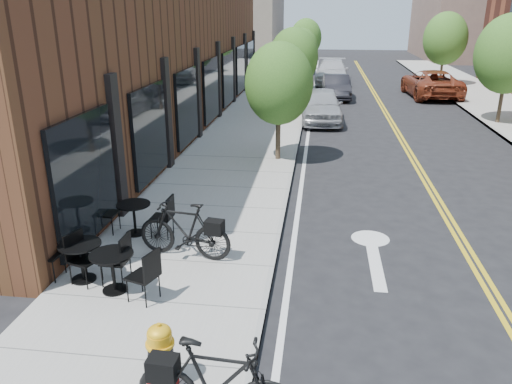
{
  "coord_description": "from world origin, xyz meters",
  "views": [
    {
      "loc": [
        0.76,
        -7.12,
        4.84
      ],
      "look_at": [
        -0.59,
        3.27,
        1.0
      ],
      "focal_mm": 35.0,
      "sensor_mm": 36.0,
      "label": 1
    }
  ],
  "objects_px": {
    "bistro_set_a": "(113,267)",
    "parked_car_b": "(336,87)",
    "parked_car_c": "(332,72)",
    "parked_car_far": "(431,83)",
    "bistro_set_c": "(134,214)",
    "bistro_set_b": "(81,256)",
    "parked_car_a": "(322,105)",
    "bicycle_left": "(184,230)",
    "fire_hydrant": "(161,357)"
  },
  "relations": [
    {
      "from": "parked_car_c",
      "to": "bistro_set_b",
      "type": "bearing_deg",
      "value": -98.8
    },
    {
      "from": "bistro_set_a",
      "to": "parked_car_a",
      "type": "xyz_separation_m",
      "value": [
        3.54,
        15.34,
        0.16
      ]
    },
    {
      "from": "bicycle_left",
      "to": "parked_car_a",
      "type": "distance_m",
      "value": 14.15
    },
    {
      "from": "bistro_set_a",
      "to": "parked_car_far",
      "type": "relative_size",
      "value": 0.32
    },
    {
      "from": "bistro_set_b",
      "to": "parked_car_c",
      "type": "relative_size",
      "value": 0.33
    },
    {
      "from": "parked_car_b",
      "to": "parked_car_c",
      "type": "relative_size",
      "value": 0.74
    },
    {
      "from": "fire_hydrant",
      "to": "parked_car_c",
      "type": "distance_m",
      "value": 30.53
    },
    {
      "from": "parked_car_a",
      "to": "bistro_set_b",
      "type": "bearing_deg",
      "value": -107.91
    },
    {
      "from": "bistro_set_b",
      "to": "parked_car_a",
      "type": "xyz_separation_m",
      "value": [
        4.26,
        15.06,
        0.15
      ]
    },
    {
      "from": "bistro_set_b",
      "to": "parked_car_a",
      "type": "relative_size",
      "value": 0.4
    },
    {
      "from": "bistro_set_b",
      "to": "parked_car_b",
      "type": "xyz_separation_m",
      "value": [
        5.06,
        21.62,
        0.06
      ]
    },
    {
      "from": "bistro_set_c",
      "to": "parked_car_far",
      "type": "relative_size",
      "value": 0.31
    },
    {
      "from": "bicycle_left",
      "to": "parked_car_far",
      "type": "relative_size",
      "value": 0.35
    },
    {
      "from": "bistro_set_c",
      "to": "bistro_set_b",
      "type": "bearing_deg",
      "value": -93.47
    },
    {
      "from": "bistro_set_b",
      "to": "parked_car_b",
      "type": "distance_m",
      "value": 22.21
    },
    {
      "from": "bicycle_left",
      "to": "parked_car_far",
      "type": "height_order",
      "value": "parked_car_far"
    },
    {
      "from": "bistro_set_a",
      "to": "fire_hydrant",
      "type": "bearing_deg",
      "value": -35.6
    },
    {
      "from": "parked_car_b",
      "to": "parked_car_c",
      "type": "distance_m",
      "value": 6.28
    },
    {
      "from": "bistro_set_a",
      "to": "parked_car_a",
      "type": "height_order",
      "value": "parked_car_a"
    },
    {
      "from": "bistro_set_b",
      "to": "bistro_set_c",
      "type": "distance_m",
      "value": 2.09
    },
    {
      "from": "fire_hydrant",
      "to": "parked_car_far",
      "type": "bearing_deg",
      "value": 93.48
    },
    {
      "from": "fire_hydrant",
      "to": "parked_car_far",
      "type": "height_order",
      "value": "parked_car_far"
    },
    {
      "from": "fire_hydrant",
      "to": "parked_car_a",
      "type": "bearing_deg",
      "value": 105.11
    },
    {
      "from": "parked_car_a",
      "to": "bicycle_left",
      "type": "bearing_deg",
      "value": -102.83
    },
    {
      "from": "bicycle_left",
      "to": "bistro_set_b",
      "type": "distance_m",
      "value": 2.0
    },
    {
      "from": "bicycle_left",
      "to": "bistro_set_c",
      "type": "distance_m",
      "value": 1.68
    },
    {
      "from": "bistro_set_c",
      "to": "parked_car_far",
      "type": "distance_m",
      "value": 23.22
    },
    {
      "from": "fire_hydrant",
      "to": "bistro_set_b",
      "type": "xyz_separation_m",
      "value": [
        -2.3,
        2.51,
        0.02
      ]
    },
    {
      "from": "fire_hydrant",
      "to": "bicycle_left",
      "type": "xyz_separation_m",
      "value": [
        -0.68,
        3.67,
        0.12
      ]
    },
    {
      "from": "bistro_set_a",
      "to": "parked_car_far",
      "type": "bearing_deg",
      "value": 86.01
    },
    {
      "from": "bistro_set_c",
      "to": "parked_car_c",
      "type": "bearing_deg",
      "value": 82.79
    },
    {
      "from": "parked_car_b",
      "to": "parked_car_far",
      "type": "relative_size",
      "value": 0.72
    },
    {
      "from": "bistro_set_a",
      "to": "parked_car_far",
      "type": "distance_m",
      "value": 25.17
    },
    {
      "from": "bistro_set_b",
      "to": "parked_car_far",
      "type": "height_order",
      "value": "parked_car_far"
    },
    {
      "from": "parked_car_c",
      "to": "parked_car_far",
      "type": "xyz_separation_m",
      "value": [
        5.67,
        -5.02,
        -0.01
      ]
    },
    {
      "from": "bistro_set_c",
      "to": "parked_car_a",
      "type": "height_order",
      "value": "parked_car_a"
    },
    {
      "from": "parked_car_b",
      "to": "parked_car_far",
      "type": "height_order",
      "value": "parked_car_far"
    },
    {
      "from": "bicycle_left",
      "to": "parked_car_c",
      "type": "relative_size",
      "value": 0.36
    },
    {
      "from": "parked_car_a",
      "to": "parked_car_far",
      "type": "distance_m",
      "value": 10.04
    },
    {
      "from": "bistro_set_c",
      "to": "parked_car_b",
      "type": "height_order",
      "value": "parked_car_b"
    },
    {
      "from": "bistro_set_b",
      "to": "parked_car_far",
      "type": "relative_size",
      "value": 0.32
    },
    {
      "from": "bistro_set_a",
      "to": "parked_car_b",
      "type": "bearing_deg",
      "value": 97.79
    },
    {
      "from": "bistro_set_a",
      "to": "bistro_set_b",
      "type": "bearing_deg",
      "value": 177.28
    },
    {
      "from": "fire_hydrant",
      "to": "bistro_set_b",
      "type": "height_order",
      "value": "fire_hydrant"
    },
    {
      "from": "bistro_set_b",
      "to": "parked_car_a",
      "type": "bearing_deg",
      "value": 76.15
    },
    {
      "from": "bicycle_left",
      "to": "bistro_set_a",
      "type": "height_order",
      "value": "bicycle_left"
    },
    {
      "from": "bicycle_left",
      "to": "bistro_set_b",
      "type": "bearing_deg",
      "value": -45.62
    },
    {
      "from": "bistro_set_c",
      "to": "parked_car_b",
      "type": "xyz_separation_m",
      "value": [
        4.83,
        19.55,
        0.08
      ]
    },
    {
      "from": "parked_car_a",
      "to": "parked_car_far",
      "type": "xyz_separation_m",
      "value": [
        6.29,
        7.82,
        0.03
      ]
    },
    {
      "from": "parked_car_a",
      "to": "parked_car_b",
      "type": "relative_size",
      "value": 1.1
    }
  ]
}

